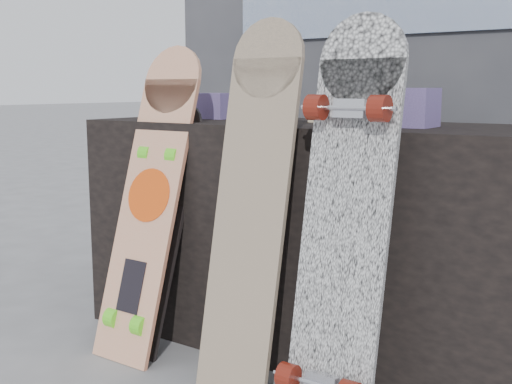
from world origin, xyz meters
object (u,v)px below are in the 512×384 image
Objects in this scene: skateboard_dark at (157,223)px; longboard_celtic at (252,196)px; vendor_table at (305,234)px; longboard_cascadia at (345,215)px; longboard_geisha at (151,191)px.

longboard_celtic is at bearing -9.75° from skateboard_dark.
longboard_cascadia reaches higher than vendor_table.
skateboard_dark is (-0.79, 0.11, -0.13)m from longboard_cascadia.
longboard_cascadia is (0.79, -0.08, 0.02)m from longboard_geisha.
skateboard_dark is (-0.00, 0.03, -0.12)m from longboard_geisha.
longboard_cascadia reaches higher than longboard_geisha.
vendor_table is 0.46m from longboard_celtic.
vendor_table is 0.53m from skateboard_dark.
longboard_celtic reaches higher than longboard_cascadia.
skateboard_dark is at bearing 172.26° from longboard_cascadia.
longboard_geisha is 0.12m from skateboard_dark.
longboard_celtic reaches higher than vendor_table.
vendor_table is 1.49× the size of longboard_geisha.
longboard_cascadia is at bearing -4.78° from longboard_celtic.
skateboard_dark is (-0.47, 0.08, -0.15)m from longboard_celtic.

